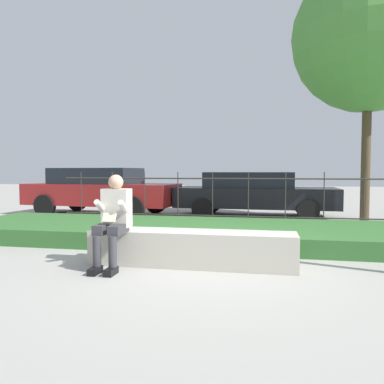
% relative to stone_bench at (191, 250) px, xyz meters
% --- Properties ---
extents(ground_plane, '(60.00, 60.00, 0.00)m').
position_rel_stone_bench_xyz_m(ground_plane, '(0.21, 0.00, -0.22)').
color(ground_plane, '#9E9B93').
extents(stone_bench, '(2.92, 0.54, 0.49)m').
position_rel_stone_bench_xyz_m(stone_bench, '(0.00, 0.00, 0.00)').
color(stone_bench, '#B7B2A3').
rests_on(stone_bench, ground_plane).
extents(person_seated_reader, '(0.42, 0.73, 1.29)m').
position_rel_stone_bench_xyz_m(person_seated_reader, '(-1.04, -0.31, 0.49)').
color(person_seated_reader, black).
rests_on(person_seated_reader, ground_plane).
extents(grass_berm, '(10.59, 2.59, 0.30)m').
position_rel_stone_bench_xyz_m(grass_berm, '(0.21, 1.99, -0.07)').
color(grass_berm, '#33662D').
rests_on(grass_berm, ground_plane).
extents(iron_fence, '(8.59, 0.03, 1.33)m').
position_rel_stone_bench_xyz_m(iron_fence, '(0.21, 3.81, 0.48)').
color(iron_fence, '#332D28').
rests_on(iron_fence, ground_plane).
extents(car_parked_center, '(4.66, 2.04, 1.32)m').
position_rel_stone_bench_xyz_m(car_parked_center, '(0.70, 6.06, 0.48)').
color(car_parked_center, black).
rests_on(car_parked_center, ground_plane).
extents(car_parked_left, '(4.78, 2.20, 1.44)m').
position_rel_stone_bench_xyz_m(car_parked_left, '(-3.96, 5.64, 0.55)').
color(car_parked_left, maroon).
rests_on(car_parked_left, ground_plane).
extents(tree_behind_fence, '(3.68, 3.68, 6.48)m').
position_rel_stone_bench_xyz_m(tree_behind_fence, '(3.47, 4.78, 4.41)').
color(tree_behind_fence, '#4C3D28').
rests_on(tree_behind_fence, ground_plane).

